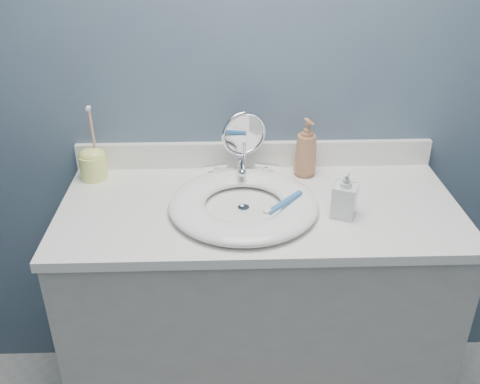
{
  "coord_description": "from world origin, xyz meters",
  "views": [
    {
      "loc": [
        -0.11,
        -0.44,
        1.71
      ],
      "look_at": [
        -0.06,
        0.94,
        0.94
      ],
      "focal_mm": 40.0,
      "sensor_mm": 36.0,
      "label": 1
    }
  ],
  "objects_px": {
    "toothbrush_holder": "(93,162)",
    "soap_bottle_amber": "(306,148)",
    "makeup_mirror": "(244,141)",
    "soap_bottle_clear": "(345,193)"
  },
  "relations": [
    {
      "from": "soap_bottle_amber",
      "to": "makeup_mirror",
      "type": "bearing_deg",
      "value": 160.54
    },
    {
      "from": "soap_bottle_amber",
      "to": "soap_bottle_clear",
      "type": "bearing_deg",
      "value": -92.49
    },
    {
      "from": "makeup_mirror",
      "to": "soap_bottle_amber",
      "type": "bearing_deg",
      "value": -18.21
    },
    {
      "from": "makeup_mirror",
      "to": "soap_bottle_clear",
      "type": "relative_size",
      "value": 1.53
    },
    {
      "from": "makeup_mirror",
      "to": "toothbrush_holder",
      "type": "bearing_deg",
      "value": 163.4
    },
    {
      "from": "soap_bottle_clear",
      "to": "toothbrush_holder",
      "type": "distance_m",
      "value": 0.83
    },
    {
      "from": "soap_bottle_clear",
      "to": "soap_bottle_amber",
      "type": "bearing_deg",
      "value": 128.84
    },
    {
      "from": "makeup_mirror",
      "to": "soap_bottle_amber",
      "type": "relative_size",
      "value": 1.15
    },
    {
      "from": "soap_bottle_amber",
      "to": "toothbrush_holder",
      "type": "bearing_deg",
      "value": 161.68
    },
    {
      "from": "toothbrush_holder",
      "to": "soap_bottle_amber",
      "type": "bearing_deg",
      "value": 0.18
    }
  ]
}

